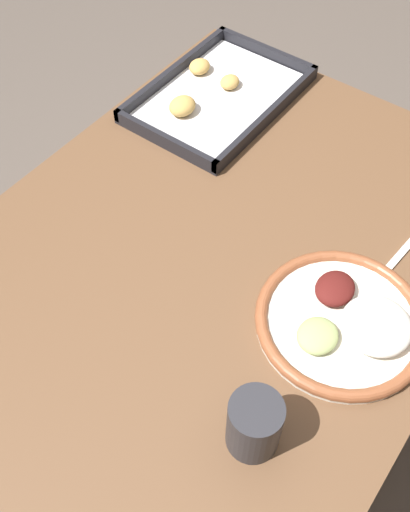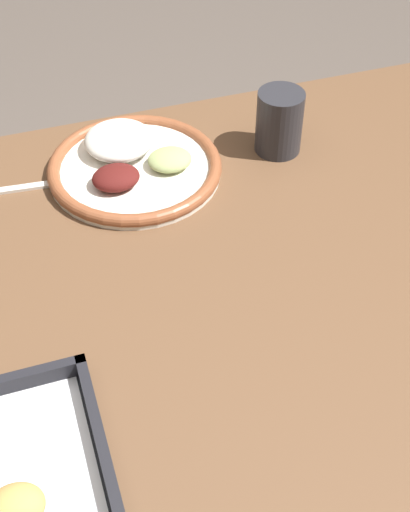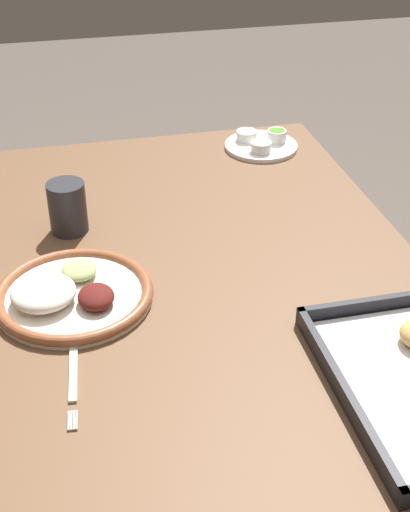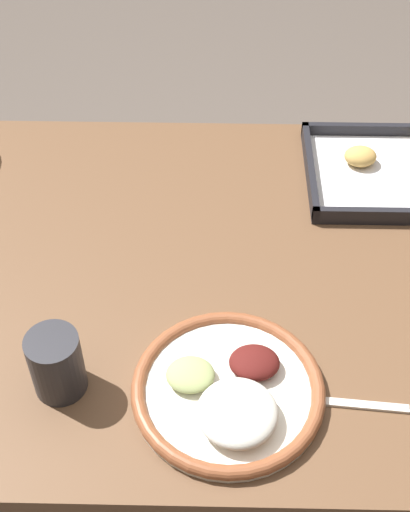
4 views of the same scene
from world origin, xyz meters
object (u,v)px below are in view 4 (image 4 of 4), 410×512
Objects in this scene: fork at (360,405)px; baking_tray at (406,171)px; drinking_cup at (56,364)px; dinner_plate at (229,391)px.

baking_tray is (0.15, 0.49, 0.01)m from fork.
baking_tray is 0.73m from drinking_cup.
dinner_plate is at bearing -3.65° from drinking_cup.
fork is 0.51m from baking_tray.
dinner_plate is 2.63× the size of drinking_cup.
drinking_cup is at bearing -140.14° from baking_tray.
baking_tray is 3.65× the size of drinking_cup.
dinner_plate reaches higher than fork.
dinner_plate is 0.58m from baking_tray.
dinner_plate is at bearing -124.03° from baking_tray.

